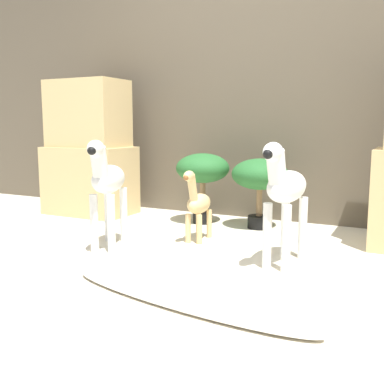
# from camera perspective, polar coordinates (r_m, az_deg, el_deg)

# --- Properties ---
(ground_plane) EXTENTS (14.00, 14.00, 0.00)m
(ground_plane) POSITION_cam_1_polar(r_m,az_deg,el_deg) (2.52, -4.84, -10.05)
(ground_plane) COLOR beige
(wall_back) EXTENTS (6.40, 0.08, 2.20)m
(wall_back) POSITION_cam_1_polar(r_m,az_deg,el_deg) (3.92, 8.13, 12.79)
(wall_back) COLOR brown
(wall_back) RESTS_ON ground_plane
(rock_pillar_left) EXTENTS (0.76, 0.48, 1.19)m
(rock_pillar_left) POSITION_cam_1_polar(r_m,az_deg,el_deg) (4.15, -12.92, 4.91)
(rock_pillar_left) COLOR tan
(rock_pillar_left) RESTS_ON ground_plane
(zebra_right) EXTENTS (0.21, 0.56, 0.71)m
(zebra_right) POSITION_cam_1_polar(r_m,az_deg,el_deg) (2.58, 11.70, 0.16)
(zebra_right) COLOR silver
(zebra_right) RESTS_ON ground_plane
(zebra_left) EXTENTS (0.32, 0.56, 0.71)m
(zebra_left) POSITION_cam_1_polar(r_m,az_deg,el_deg) (2.93, -10.74, 1.16)
(zebra_left) COLOR silver
(zebra_left) RESTS_ON ground_plane
(giraffe_figurine) EXTENTS (0.16, 0.39, 0.51)m
(giraffe_figurine) POSITION_cam_1_polar(r_m,az_deg,el_deg) (3.10, 0.73, -1.53)
(giraffe_figurine) COLOR tan
(giraffe_figurine) RESTS_ON ground_plane
(potted_palm_front) EXTENTS (0.44, 0.44, 0.55)m
(potted_palm_front) POSITION_cam_1_polar(r_m,az_deg,el_deg) (3.50, 8.60, 1.86)
(potted_palm_front) COLOR black
(potted_palm_front) RESTS_ON ground_plane
(potted_palm_back) EXTENTS (0.43, 0.43, 0.57)m
(potted_palm_back) POSITION_cam_1_polar(r_m,az_deg,el_deg) (3.65, 1.36, 2.68)
(potted_palm_back) COLOR black
(potted_palm_back) RESTS_ON ground_plane
(surfboard) EXTENTS (1.35, 0.44, 0.08)m
(surfboard) POSITION_cam_1_polar(r_m,az_deg,el_deg) (2.10, -1.46, -13.32)
(surfboard) COLOR silver
(surfboard) RESTS_ON ground_plane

